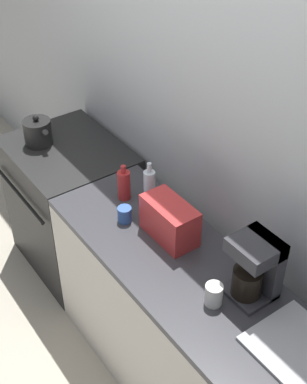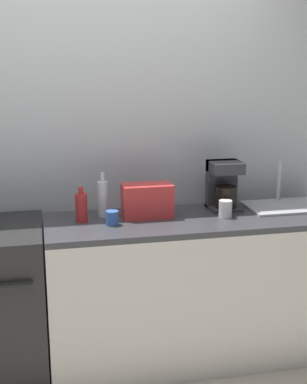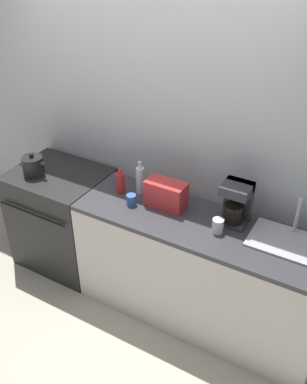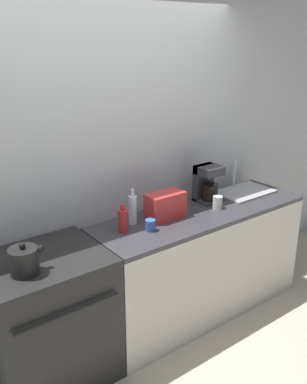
{
  "view_description": "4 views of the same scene",
  "coord_description": "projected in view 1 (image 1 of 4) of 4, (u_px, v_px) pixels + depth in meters",
  "views": [
    {
      "loc": [
        1.93,
        -0.86,
        2.73
      ],
      "look_at": [
        0.28,
        0.32,
        1.18
      ],
      "focal_mm": 50.0,
      "sensor_mm": 36.0,
      "label": 1
    },
    {
      "loc": [
        -0.27,
        -2.68,
        1.87
      ],
      "look_at": [
        0.38,
        0.33,
        1.09
      ],
      "focal_mm": 50.0,
      "sensor_mm": 36.0,
      "label": 2
    },
    {
      "loc": [
        1.58,
        -1.97,
        2.76
      ],
      "look_at": [
        0.26,
        0.34,
        1.04
      ],
      "focal_mm": 40.0,
      "sensor_mm": 36.0,
      "label": 3
    },
    {
      "loc": [
        -1.56,
        -2.01,
        2.26
      ],
      "look_at": [
        0.23,
        0.36,
        1.17
      ],
      "focal_mm": 40.0,
      "sensor_mm": 36.0,
      "label": 4
    }
  ],
  "objects": [
    {
      "name": "wall_back",
      "position": [
        183.0,
        123.0,
        2.85
      ],
      "size": [
        8.0,
        0.05,
        2.6
      ],
      "color": "silver",
      "rests_on": "ground_plane"
    },
    {
      "name": "stove",
      "position": [
        73.0,
        205.0,
        3.61
      ],
      "size": [
        0.79,
        0.69,
        0.93
      ],
      "color": "black",
      "rests_on": "ground_plane"
    },
    {
      "name": "bottle_red",
      "position": [
        124.0,
        185.0,
        2.89
      ],
      "size": [
        0.07,
        0.07,
        0.21
      ],
      "color": "#B72828",
      "rests_on": "counter_block"
    },
    {
      "name": "counter_block",
      "position": [
        194.0,
        343.0,
        2.73
      ],
      "size": [
        1.88,
        0.59,
        0.93
      ],
      "color": "silver",
      "rests_on": "ground_plane"
    },
    {
      "name": "bottle_clear",
      "position": [
        149.0,
        188.0,
        2.82
      ],
      "size": [
        0.06,
        0.06,
        0.27
      ],
      "color": "silver",
      "rests_on": "counter_block"
    },
    {
      "name": "cup_blue",
      "position": [
        125.0,
        214.0,
        2.76
      ],
      "size": [
        0.07,
        0.07,
        0.08
      ],
      "color": "#3860B2",
      "rests_on": "counter_block"
    },
    {
      "name": "ground_plane",
      "position": [
        86.0,
        340.0,
        3.31
      ],
      "size": [
        12.0,
        12.0,
        0.0
      ],
      "primitive_type": "plane",
      "color": "beige"
    },
    {
      "name": "coffee_maker",
      "position": [
        256.0,
        266.0,
        2.3
      ],
      "size": [
        0.2,
        0.19,
        0.31
      ],
      "color": "#333338",
      "rests_on": "counter_block"
    },
    {
      "name": "cup_white",
      "position": [
        214.0,
        295.0,
        2.31
      ],
      "size": [
        0.08,
        0.08,
        0.1
      ],
      "color": "white",
      "rests_on": "counter_block"
    },
    {
      "name": "kettle",
      "position": [
        38.0,
        132.0,
        3.33
      ],
      "size": [
        0.22,
        0.18,
        0.2
      ],
      "color": "black",
      "rests_on": "stove"
    },
    {
      "name": "toaster",
      "position": [
        170.0,
        220.0,
        2.63
      ],
      "size": [
        0.3,
        0.16,
        0.2
      ],
      "color": "red",
      "rests_on": "counter_block"
    }
  ]
}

